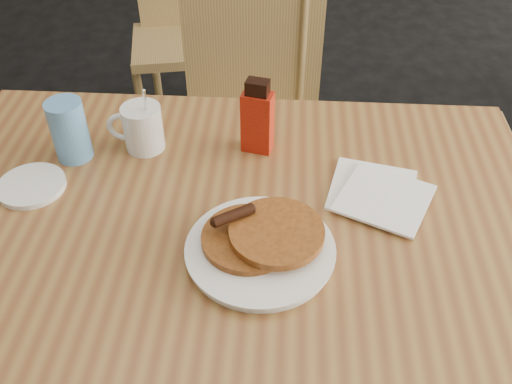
# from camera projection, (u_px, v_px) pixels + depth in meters

# --- Properties ---
(main_table) EXTENTS (1.29, 0.88, 0.75)m
(main_table) POSITION_uv_depth(u_px,v_px,m) (229.00, 228.00, 1.13)
(main_table) COLOR olive
(main_table) RESTS_ON floor
(chair_main_far) EXTENTS (0.47, 0.47, 0.95)m
(chair_main_far) POSITION_uv_depth(u_px,v_px,m) (251.00, 93.00, 1.77)
(chair_main_far) COLOR #A8864F
(chair_main_far) RESTS_ON floor
(chair_wall_extra) EXTENTS (0.44, 0.44, 0.82)m
(chair_wall_extra) POSITION_uv_depth(u_px,v_px,m) (179.00, 16.00, 2.37)
(chair_wall_extra) COLOR #A8864F
(chair_wall_extra) RESTS_ON floor
(pancake_plate) EXTENTS (0.27, 0.27, 0.07)m
(pancake_plate) POSITION_uv_depth(u_px,v_px,m) (261.00, 245.00, 1.02)
(pancake_plate) COLOR white
(pancake_plate) RESTS_ON main_table
(coffee_mug) EXTENTS (0.12, 0.09, 0.16)m
(coffee_mug) POSITION_uv_depth(u_px,v_px,m) (142.00, 127.00, 1.23)
(coffee_mug) COLOR white
(coffee_mug) RESTS_ON main_table
(syrup_bottle) EXTENTS (0.07, 0.05, 0.17)m
(syrup_bottle) POSITION_uv_depth(u_px,v_px,m) (257.00, 119.00, 1.21)
(syrup_bottle) COLOR maroon
(syrup_bottle) RESTS_ON main_table
(napkin_stack) EXTENTS (0.23, 0.24, 0.01)m
(napkin_stack) POSITION_uv_depth(u_px,v_px,m) (378.00, 194.00, 1.14)
(napkin_stack) COLOR white
(napkin_stack) RESTS_ON main_table
(blue_tumbler) EXTENTS (0.10, 0.10, 0.14)m
(blue_tumbler) POSITION_uv_depth(u_px,v_px,m) (69.00, 130.00, 1.20)
(blue_tumbler) COLOR #5995D1
(blue_tumbler) RESTS_ON main_table
(side_saucer) EXTENTS (0.16, 0.16, 0.01)m
(side_saucer) POSITION_uv_depth(u_px,v_px,m) (31.00, 186.00, 1.16)
(side_saucer) COLOR white
(side_saucer) RESTS_ON main_table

